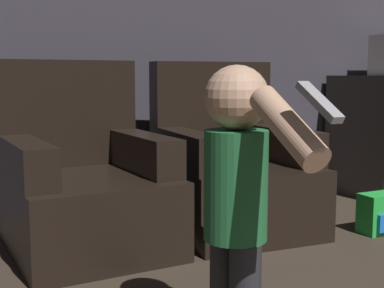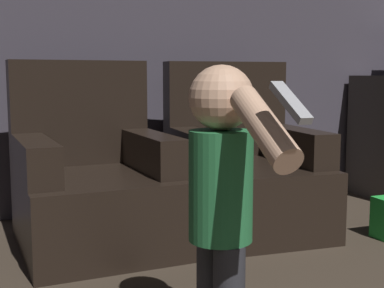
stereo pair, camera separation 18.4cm
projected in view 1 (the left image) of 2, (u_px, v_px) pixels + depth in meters
The scene contains 5 objects.
wall_back at pixel (105, 15), 3.48m from camera, with size 8.40×0.05×2.60m.
armchair_left at pixel (84, 186), 2.84m from camera, with size 0.82×0.93×1.00m.
armchair_right at pixel (231, 173), 3.22m from camera, with size 0.83×0.93×1.00m.
person_toddler at pixel (237, 186), 1.72m from camera, with size 0.21×0.64×0.95m.
toy_backpack at pixel (379, 214), 3.10m from camera, with size 0.21×0.16×0.23m.
Camera 1 is at (-1.02, 1.04, 0.91)m, focal length 50.00 mm.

